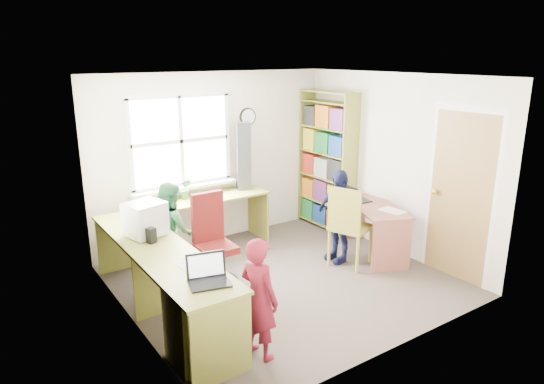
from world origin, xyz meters
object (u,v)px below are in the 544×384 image
Objects in this scene: cd_tower at (243,156)px; person_red at (259,299)px; wooden_chair at (348,224)px; laptop_left at (208,276)px; swivel_chair at (213,245)px; l_desk at (193,283)px; potted_plant at (185,189)px; right_desk at (374,219)px; person_navy at (339,216)px; crt_monitor at (145,219)px; bookshelf at (327,164)px; laptop_right at (356,197)px; person_green at (171,230)px.

person_red is at bearing -99.41° from cd_tower.
laptop_left is (-2.34, -0.77, 0.23)m from wooden_chair.
swivel_chair is at bearing -26.35° from person_red.
swivel_chair is 1.02× the size of wooden_chair.
wooden_chair is 2.19m from person_red.
laptop_left is 0.36× the size of person_red.
l_desk is 1.98m from potted_plant.
laptop_left is at bearing -140.67° from right_desk.
person_navy reaches higher than laptop_left.
crt_monitor is (-0.17, 0.75, 0.48)m from l_desk.
wooden_chair is at bearing -29.22° from crt_monitor.
bookshelf is 0.97m from laptop_right.
cd_tower is at bearing 149.80° from right_desk.
wooden_chair reaches higher than potted_plant.
l_desk is at bearing -92.57° from crt_monitor.
person_navy reaches higher than l_desk.
right_desk is at bearing -24.73° from crt_monitor.
potted_plant reaches higher than right_desk.
cd_tower is at bearing -64.64° from person_green.
person_green is (-0.34, 0.41, 0.13)m from swivel_chair.
l_desk is at bearing 4.26° from person_red.
laptop_right reaches higher than right_desk.
wooden_chair reaches higher than right_desk.
cd_tower is (1.78, 2.36, 0.42)m from laptop_left.
swivel_chair is at bearing 92.24° from laptop_right.
right_desk is 1.24× the size of wooden_chair.
wooden_chair is at bearing -146.87° from right_desk.
person_navy is (-0.47, -0.19, -0.13)m from laptop_right.
wooden_chair is 0.86× the size of person_navy.
person_navy is (-0.54, 0.10, 0.11)m from right_desk.
person_navy reaches higher than swivel_chair.
cd_tower is at bearing 46.86° from l_desk.
person_green reaches higher than laptop_right.
potted_plant is at bearing 67.03° from l_desk.
laptop_left is (-2.91, -0.87, 0.31)m from right_desk.
right_desk is 3.76× the size of laptop_right.
wooden_chair is 0.66m from laptop_right.
bookshelf is 1.36m from person_navy.
bookshelf reaches higher than crt_monitor.
crt_monitor is at bearing -132.15° from potted_plant.
l_desk is 1.40× the size of bookshelf.
l_desk is 10.70× the size of potted_plant.
laptop_left is at bearing -69.04° from person_navy.
bookshelf is at bearing -81.88° from person_green.
cd_tower is 3.00m from person_red.
person_red reaches higher than swivel_chair.
l_desk is 0.91m from crt_monitor.
laptop_left is at bearing 168.51° from person_green.
potted_plant is 0.24× the size of person_red.
laptop_right is at bearing -31.64° from potted_plant.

